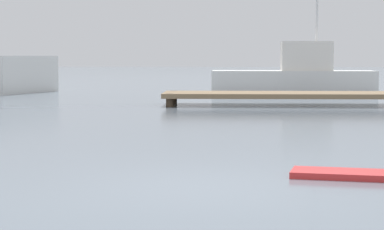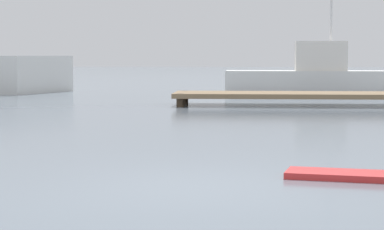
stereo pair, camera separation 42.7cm
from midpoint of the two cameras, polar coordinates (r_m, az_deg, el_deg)
The scene contains 3 objects.
ground_plane at distance 10.86m, azimuth 0.22°, elevation -5.44°, with size 240.00×240.00×0.00m, color slate.
fishing_boat_green_midground at distance 38.03m, azimuth 7.71°, elevation 3.03°, with size 8.27×2.55×7.48m.
floating_dock at distance 28.72m, azimuth 10.12°, elevation 1.53°, with size 12.70×2.68×0.50m.
Camera 1 is at (0.21, -10.70, 1.88)m, focal length 69.17 mm.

